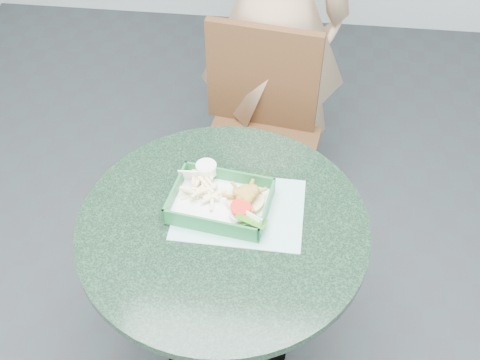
# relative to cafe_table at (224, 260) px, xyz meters

# --- Properties ---
(floor) EXTENTS (4.00, 5.00, 0.02)m
(floor) POSITION_rel_cafe_table_xyz_m (0.00, 0.00, -0.58)
(floor) COLOR #303335
(floor) RESTS_ON ground
(cafe_table) EXTENTS (0.87, 0.87, 0.75)m
(cafe_table) POSITION_rel_cafe_table_xyz_m (0.00, 0.00, 0.00)
(cafe_table) COLOR black
(cafe_table) RESTS_ON floor
(dining_chair) EXTENTS (0.47, 0.47, 0.93)m
(dining_chair) POSITION_rel_cafe_table_xyz_m (0.04, 0.71, -0.05)
(dining_chair) COLOR brown
(dining_chair) RESTS_ON floor
(placemat) EXTENTS (0.39, 0.29, 0.00)m
(placemat) POSITION_rel_cafe_table_xyz_m (0.04, 0.05, 0.17)
(placemat) COLOR #8CC7BA
(placemat) RESTS_ON cafe_table
(food_basket) EXTENTS (0.29, 0.21, 0.06)m
(food_basket) POSITION_rel_cafe_table_xyz_m (-0.01, 0.05, 0.19)
(food_basket) COLOR #1E6A35
(food_basket) RESTS_ON placemat
(crab_sandwich) EXTENTS (0.11, 0.11, 0.07)m
(crab_sandwich) POSITION_rel_cafe_table_xyz_m (0.06, 0.08, 0.22)
(crab_sandwich) COLOR #F3C57A
(crab_sandwich) RESTS_ON food_basket
(fries_pile) EXTENTS (0.12, 0.13, 0.05)m
(fries_pile) POSITION_rel_cafe_table_xyz_m (-0.08, 0.10, 0.21)
(fries_pile) COLOR #FFE9A5
(fries_pile) RESTS_ON food_basket
(sauce_ramekin) EXTENTS (0.06, 0.06, 0.04)m
(sauce_ramekin) POSITION_rel_cafe_table_xyz_m (-0.09, 0.15, 0.22)
(sauce_ramekin) COLOR white
(sauce_ramekin) RESTS_ON food_basket
(garnish_cup) EXTENTS (0.11, 0.11, 0.04)m
(garnish_cup) POSITION_rel_cafe_table_xyz_m (0.07, 0.01, 0.21)
(garnish_cup) COLOR white
(garnish_cup) RESTS_ON food_basket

